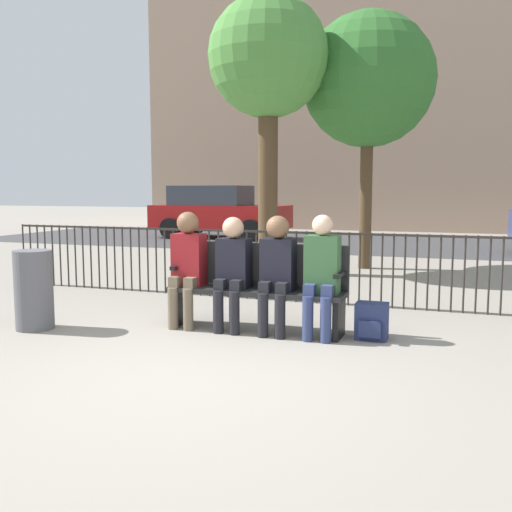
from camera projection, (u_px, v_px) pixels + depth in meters
name	position (u px, v px, depth m)	size (l,w,h in m)	color
ground_plane	(188.00, 378.00, 4.53)	(80.00, 80.00, 0.00)	gray
park_bench	(259.00, 283.00, 6.07)	(1.89, 0.45, 0.92)	black
seated_person_0	(187.00, 262.00, 6.18)	(0.34, 0.39, 1.25)	brown
seated_person_1	(232.00, 266.00, 6.01)	(0.34, 0.39, 1.21)	black
seated_person_2	(277.00, 267.00, 5.85)	(0.34, 0.39, 1.23)	black
seated_person_3	(321.00, 270.00, 5.69)	(0.34, 0.39, 1.24)	navy
backpack	(372.00, 321.00, 5.69)	(0.31, 0.27, 0.37)	navy
fence_railing	(296.00, 260.00, 7.55)	(9.01, 0.03, 0.95)	#2D2823
tree_0	(268.00, 61.00, 9.87)	(2.10, 2.10, 4.84)	#4C3823
tree_1	(368.00, 81.00, 10.50)	(2.45, 2.45, 4.73)	#4C3823
street_surface	(381.00, 244.00, 15.77)	(24.00, 6.00, 0.01)	#3D3D3F
parked_car_1	(218.00, 211.00, 17.71)	(4.20, 1.94, 1.62)	maroon
building_facade	(412.00, 20.00, 22.32)	(20.00, 6.00, 16.25)	gray
trash_bin	(34.00, 290.00, 6.09)	(0.40, 0.40, 0.85)	#56565B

